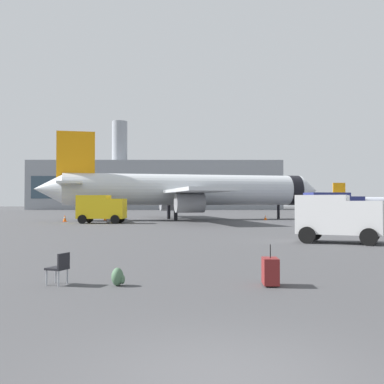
{
  "coord_description": "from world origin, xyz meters",
  "views": [
    {
      "loc": [
        -0.48,
        -5.81,
        2.24
      ],
      "look_at": [
        -0.24,
        30.4,
        3.0
      ],
      "focal_mm": 42.72,
      "sensor_mm": 36.0,
      "label": 1
    }
  ],
  "objects_px": {
    "safety_cone_mid": "(265,218)",
    "rolling_suitcase": "(270,271)",
    "airplane_taxiing": "(376,203)",
    "cargo_van": "(338,216)",
    "safety_cone_outer": "(65,218)",
    "safety_cone_near": "(121,215)",
    "airplane_at_gate": "(186,190)",
    "traveller_backpack": "(118,277)",
    "safety_cone_far": "(105,218)",
    "service_truck": "(101,208)",
    "fuel_truck": "(333,206)",
    "gate_chair": "(60,266)"
  },
  "relations": [
    {
      "from": "safety_cone_mid",
      "to": "rolling_suitcase",
      "type": "distance_m",
      "value": 43.61
    },
    {
      "from": "airplane_taxiing",
      "to": "cargo_van",
      "type": "bearing_deg",
      "value": -113.9
    },
    {
      "from": "safety_cone_outer",
      "to": "safety_cone_near",
      "type": "bearing_deg",
      "value": 72.16
    },
    {
      "from": "safety_cone_mid",
      "to": "cargo_van",
      "type": "bearing_deg",
      "value": -92.23
    },
    {
      "from": "airplane_at_gate",
      "to": "traveller_backpack",
      "type": "bearing_deg",
      "value": -91.99
    },
    {
      "from": "safety_cone_far",
      "to": "safety_cone_outer",
      "type": "relative_size",
      "value": 0.85
    },
    {
      "from": "airplane_at_gate",
      "to": "safety_cone_near",
      "type": "relative_size",
      "value": 54.13
    },
    {
      "from": "service_truck",
      "to": "traveller_backpack",
      "type": "distance_m",
      "value": 35.63
    },
    {
      "from": "service_truck",
      "to": "traveller_backpack",
      "type": "xyz_separation_m",
      "value": [
        7.18,
        -34.87,
        -1.37
      ]
    },
    {
      "from": "service_truck",
      "to": "cargo_van",
      "type": "xyz_separation_m",
      "value": [
        17.14,
        -22.42,
        -0.16
      ]
    },
    {
      "from": "safety_cone_mid",
      "to": "rolling_suitcase",
      "type": "relative_size",
      "value": 0.55
    },
    {
      "from": "fuel_truck",
      "to": "safety_cone_near",
      "type": "relative_size",
      "value": 9.71
    },
    {
      "from": "cargo_van",
      "to": "safety_cone_near",
      "type": "height_order",
      "value": "cargo_van"
    },
    {
      "from": "airplane_at_gate",
      "to": "fuel_truck",
      "type": "height_order",
      "value": "airplane_at_gate"
    },
    {
      "from": "cargo_van",
      "to": "safety_cone_outer",
      "type": "height_order",
      "value": "cargo_van"
    },
    {
      "from": "airplane_taxiing",
      "to": "safety_cone_mid",
      "type": "xyz_separation_m",
      "value": [
        -26.45,
        -31.8,
        -1.72
      ]
    },
    {
      "from": "airplane_at_gate",
      "to": "safety_cone_near",
      "type": "distance_m",
      "value": 12.26
    },
    {
      "from": "fuel_truck",
      "to": "safety_cone_near",
      "type": "height_order",
      "value": "fuel_truck"
    },
    {
      "from": "cargo_van",
      "to": "safety_cone_outer",
      "type": "xyz_separation_m",
      "value": [
        -21.84,
        26.02,
        -1.05
      ]
    },
    {
      "from": "service_truck",
      "to": "safety_cone_mid",
      "type": "height_order",
      "value": "service_truck"
    },
    {
      "from": "fuel_truck",
      "to": "rolling_suitcase",
      "type": "relative_size",
      "value": 5.79
    },
    {
      "from": "traveller_backpack",
      "to": "safety_cone_far",
      "type": "bearing_deg",
      "value": 100.87
    },
    {
      "from": "airplane_taxiing",
      "to": "traveller_backpack",
      "type": "height_order",
      "value": "airplane_taxiing"
    },
    {
      "from": "airplane_at_gate",
      "to": "airplane_taxiing",
      "type": "bearing_deg",
      "value": 40.29
    },
    {
      "from": "airplane_at_gate",
      "to": "fuel_truck",
      "type": "relative_size",
      "value": 5.58
    },
    {
      "from": "airplane_at_gate",
      "to": "cargo_van",
      "type": "height_order",
      "value": "airplane_at_gate"
    },
    {
      "from": "safety_cone_mid",
      "to": "traveller_backpack",
      "type": "bearing_deg",
      "value": -104.54
    },
    {
      "from": "service_truck",
      "to": "safety_cone_mid",
      "type": "distance_m",
      "value": 20.1
    },
    {
      "from": "airplane_at_gate",
      "to": "cargo_van",
      "type": "relative_size",
      "value": 7.35
    },
    {
      "from": "traveller_backpack",
      "to": "safety_cone_near",
      "type": "bearing_deg",
      "value": 98.4
    },
    {
      "from": "safety_cone_mid",
      "to": "rolling_suitcase",
      "type": "height_order",
      "value": "rolling_suitcase"
    },
    {
      "from": "safety_cone_outer",
      "to": "gate_chair",
      "type": "xyz_separation_m",
      "value": [
        10.28,
        -38.34,
        0.1
      ]
    },
    {
      "from": "airplane_at_gate",
      "to": "airplane_taxiing",
      "type": "height_order",
      "value": "airplane_at_gate"
    },
    {
      "from": "gate_chair",
      "to": "safety_cone_near",
      "type": "bearing_deg",
      "value": 96.68
    },
    {
      "from": "safety_cone_mid",
      "to": "safety_cone_far",
      "type": "height_order",
      "value": "safety_cone_far"
    },
    {
      "from": "safety_cone_near",
      "to": "rolling_suitcase",
      "type": "xyz_separation_m",
      "value": [
        11.69,
        -51.68,
        0.07
      ]
    },
    {
      "from": "fuel_truck",
      "to": "cargo_van",
      "type": "relative_size",
      "value": 1.32
    },
    {
      "from": "airplane_at_gate",
      "to": "gate_chair",
      "type": "xyz_separation_m",
      "value": [
        -3.13,
        -44.1,
        -3.16
      ]
    },
    {
      "from": "safety_cone_mid",
      "to": "safety_cone_far",
      "type": "distance_m",
      "value": 19.28
    },
    {
      "from": "airplane_at_gate",
      "to": "gate_chair",
      "type": "bearing_deg",
      "value": -94.06
    },
    {
      "from": "cargo_van",
      "to": "safety_cone_near",
      "type": "xyz_separation_m",
      "value": [
        -17.6,
        39.21,
        -1.13
      ]
    },
    {
      "from": "airplane_taxiing",
      "to": "safety_cone_mid",
      "type": "relative_size",
      "value": 32.63
    },
    {
      "from": "cargo_van",
      "to": "traveller_backpack",
      "type": "distance_m",
      "value": 15.99
    },
    {
      "from": "service_truck",
      "to": "fuel_truck",
      "type": "relative_size",
      "value": 0.78
    },
    {
      "from": "cargo_van",
      "to": "rolling_suitcase",
      "type": "relative_size",
      "value": 4.39
    },
    {
      "from": "safety_cone_near",
      "to": "airplane_taxiing",
      "type": "bearing_deg",
      "value": 27.1
    },
    {
      "from": "rolling_suitcase",
      "to": "gate_chair",
      "type": "distance_m",
      "value": 5.66
    },
    {
      "from": "rolling_suitcase",
      "to": "traveller_backpack",
      "type": "height_order",
      "value": "rolling_suitcase"
    },
    {
      "from": "safety_cone_outer",
      "to": "gate_chair",
      "type": "distance_m",
      "value": 39.69
    },
    {
      "from": "safety_cone_near",
      "to": "gate_chair",
      "type": "relative_size",
      "value": 0.76
    }
  ]
}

